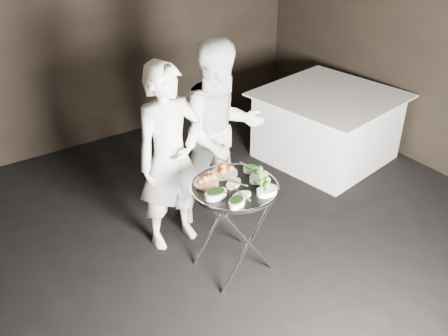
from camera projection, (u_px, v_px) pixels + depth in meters
floor at (262, 301)px, 4.15m from camera, size 6.00×7.00×0.05m
wall_back at (81, 26)px, 5.88m from camera, size 6.00×0.05×3.00m
tray_stand at (234, 224)px, 4.24m from camera, size 0.57×0.48×0.84m
serving_tray at (234, 187)px, 4.05m from camera, size 0.73×0.73×0.04m
potato_plate_a at (206, 181)px, 4.05m from camera, size 0.21×0.21×0.08m
potato_plate_b at (225, 170)px, 4.19m from camera, size 0.22×0.22×0.08m
greens_bowl at (249, 168)px, 4.23m from camera, size 0.11×0.11×0.06m
asparagus_plate_a at (234, 183)px, 4.05m from camera, size 0.20×0.17×0.04m
asparagus_plate_b at (242, 195)px, 3.91m from camera, size 0.17×0.10×0.03m
spinach_bowl_a at (216, 193)px, 3.88m from camera, size 0.20×0.13×0.08m
spinach_bowl_b at (237, 201)px, 3.80m from camera, size 0.20×0.17×0.07m
broccoli_bowl_a at (259, 177)px, 4.10m from camera, size 0.19×0.15×0.07m
broccoli_bowl_b at (267, 190)px, 3.93m from camera, size 0.19×0.15×0.08m
serving_utensils at (231, 177)px, 4.08m from camera, size 0.58×0.42×0.01m
waiter_left at (170, 158)px, 4.38m from camera, size 0.65×0.43×1.76m
waiter_right at (222, 134)px, 4.74m from camera, size 0.97×0.80×1.82m
dining_table at (327, 126)px, 6.01m from camera, size 1.45×1.45×0.83m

